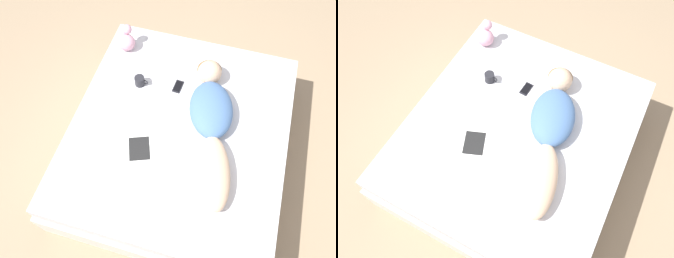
{
  "view_description": "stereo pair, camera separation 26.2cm",
  "coord_description": "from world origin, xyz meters",
  "views": [
    {
      "loc": [
        0.28,
        -1.32,
        2.87
      ],
      "look_at": [
        -0.08,
        -0.08,
        0.58
      ],
      "focal_mm": 35.0,
      "sensor_mm": 36.0,
      "label": 1
    },
    {
      "loc": [
        0.53,
        -1.22,
        2.87
      ],
      "look_at": [
        -0.08,
        -0.08,
        0.58
      ],
      "focal_mm": 35.0,
      "sensor_mm": 36.0,
      "label": 2
    }
  ],
  "objects": [
    {
      "name": "person",
      "position": [
        0.24,
        0.09,
        0.62
      ],
      "size": [
        0.57,
        1.36,
        0.21
      ],
      "rotation": [
        0.0,
        0.0,
        0.26
      ],
      "color": "#DBB28E",
      "rests_on": "bed"
    },
    {
      "name": "ground_plane",
      "position": [
        0.0,
        0.0,
        0.0
      ],
      "size": [
        12.0,
        12.0,
        0.0
      ],
      "primitive_type": "plane",
      "color": "#9E8466"
    },
    {
      "name": "open_magazine",
      "position": [
        -0.36,
        -0.33,
        0.54
      ],
      "size": [
        0.57,
        0.45,
        0.01
      ],
      "rotation": [
        0.0,
        0.0,
        0.37
      ],
      "color": "white",
      "rests_on": "bed"
    },
    {
      "name": "cell_phone",
      "position": [
        -0.12,
        0.39,
        0.54
      ],
      "size": [
        0.08,
        0.14,
        0.01
      ],
      "rotation": [
        0.0,
        0.0,
        -0.07
      ],
      "color": "black",
      "rests_on": "bed"
    },
    {
      "name": "bed",
      "position": [
        0.0,
        0.0,
        0.26
      ],
      "size": [
        1.82,
        2.03,
        0.53
      ],
      "color": "beige",
      "rests_on": "ground_plane"
    },
    {
      "name": "coffee_mug",
      "position": [
        -0.45,
        0.32,
        0.58
      ],
      "size": [
        0.12,
        0.09,
        0.09
      ],
      "color": "#232328",
      "rests_on": "bed"
    },
    {
      "name": "plush_toy",
      "position": [
        -0.71,
        0.71,
        0.62
      ],
      "size": [
        0.18,
        0.19,
        0.22
      ],
      "color": "#DB9EB2",
      "rests_on": "bed"
    }
  ]
}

